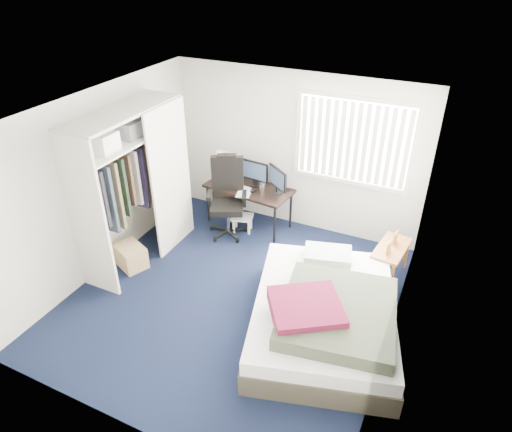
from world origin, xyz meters
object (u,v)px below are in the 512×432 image
object	(u,v)px
desk	(250,184)
office_chair	(228,204)
bed	(325,314)
nightstand	(391,251)

from	to	relation	value
desk	office_chair	distance (m)	0.48
desk	bed	bearing A→B (deg)	-44.88
desk	bed	xyz separation A→B (m)	(1.88, -1.87, -0.43)
office_chair	nightstand	world-z (taller)	office_chair
desk	nightstand	xyz separation A→B (m)	(2.36, -0.45, -0.29)
nightstand	office_chair	bearing A→B (deg)	178.06
office_chair	nightstand	size ratio (longest dim) A/B	1.67
nightstand	desk	bearing A→B (deg)	169.24
office_chair	nightstand	distance (m)	2.57
desk	nightstand	size ratio (longest dim) A/B	1.90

